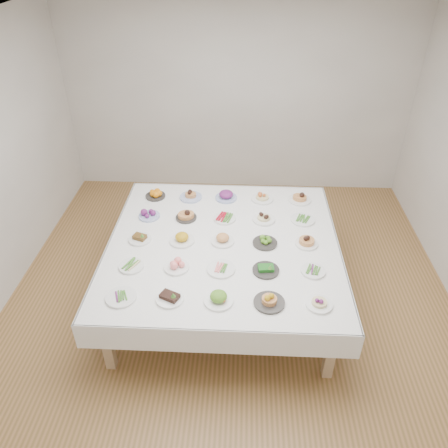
{
  "coord_description": "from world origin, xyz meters",
  "views": [
    {
      "loc": [
        0.1,
        -3.7,
        3.51
      ],
      "look_at": [
        -0.08,
        0.09,
        0.88
      ],
      "focal_mm": 35.0,
      "sensor_mm": 36.0,
      "label": 1
    }
  ],
  "objects_px": {
    "dish_24": "(300,195)",
    "dish_0": "(121,297)",
    "display_table": "(223,247)",
    "dish_12": "(223,238)"
  },
  "relations": [
    {
      "from": "dish_0",
      "to": "dish_24",
      "type": "xyz_separation_m",
      "value": [
        1.74,
        1.74,
        0.06
      ]
    },
    {
      "from": "dish_24",
      "to": "display_table",
      "type": "bearing_deg",
      "value": -135.13
    },
    {
      "from": "display_table",
      "to": "dish_24",
      "type": "distance_m",
      "value": 1.24
    },
    {
      "from": "dish_24",
      "to": "dish_0",
      "type": "bearing_deg",
      "value": -135.06
    },
    {
      "from": "display_table",
      "to": "dish_0",
      "type": "height_order",
      "value": "dish_0"
    },
    {
      "from": "dish_0",
      "to": "dish_12",
      "type": "height_order",
      "value": "dish_12"
    },
    {
      "from": "display_table",
      "to": "dish_12",
      "type": "distance_m",
      "value": 0.12
    },
    {
      "from": "dish_0",
      "to": "dish_12",
      "type": "relative_size",
      "value": 1.13
    },
    {
      "from": "display_table",
      "to": "dish_0",
      "type": "distance_m",
      "value": 1.23
    },
    {
      "from": "display_table",
      "to": "dish_0",
      "type": "bearing_deg",
      "value": -134.98
    }
  ]
}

